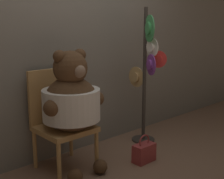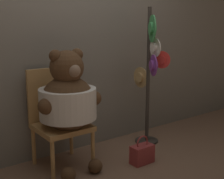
{
  "view_description": "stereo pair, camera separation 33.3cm",
  "coord_description": "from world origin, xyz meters",
  "px_view_note": "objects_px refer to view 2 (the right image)",
  "views": [
    {
      "loc": [
        -1.96,
        -2.23,
        1.43
      ],
      "look_at": [
        0.24,
        0.18,
        0.73
      ],
      "focal_mm": 50.0,
      "sensor_mm": 36.0,
      "label": 1
    },
    {
      "loc": [
        -1.7,
        -2.44,
        1.43
      ],
      "look_at": [
        0.24,
        0.18,
        0.73
      ],
      "focal_mm": 50.0,
      "sensor_mm": 36.0,
      "label": 2
    }
  ],
  "objects_px": {
    "teddy_bear": "(68,100)",
    "hat_display_rack": "(150,72)",
    "handbag_on_ground": "(142,154)",
    "chair": "(58,116)"
  },
  "relations": [
    {
      "from": "teddy_bear",
      "to": "hat_display_rack",
      "type": "distance_m",
      "value": 1.1
    },
    {
      "from": "teddy_bear",
      "to": "handbag_on_ground",
      "type": "bearing_deg",
      "value": -27.6
    },
    {
      "from": "chair",
      "to": "handbag_on_ground",
      "type": "distance_m",
      "value": 0.95
    },
    {
      "from": "hat_display_rack",
      "to": "handbag_on_ground",
      "type": "bearing_deg",
      "value": -139.41
    },
    {
      "from": "teddy_bear",
      "to": "chair",
      "type": "bearing_deg",
      "value": 100.7
    },
    {
      "from": "chair",
      "to": "handbag_on_ground",
      "type": "bearing_deg",
      "value": -36.77
    },
    {
      "from": "chair",
      "to": "teddy_bear",
      "type": "xyz_separation_m",
      "value": [
        0.03,
        -0.17,
        0.2
      ]
    },
    {
      "from": "teddy_bear",
      "to": "hat_display_rack",
      "type": "xyz_separation_m",
      "value": [
        1.09,
        0.02,
        0.17
      ]
    },
    {
      "from": "handbag_on_ground",
      "to": "hat_display_rack",
      "type": "bearing_deg",
      "value": 40.59
    },
    {
      "from": "teddy_bear",
      "to": "handbag_on_ground",
      "type": "relative_size",
      "value": 3.98
    }
  ]
}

